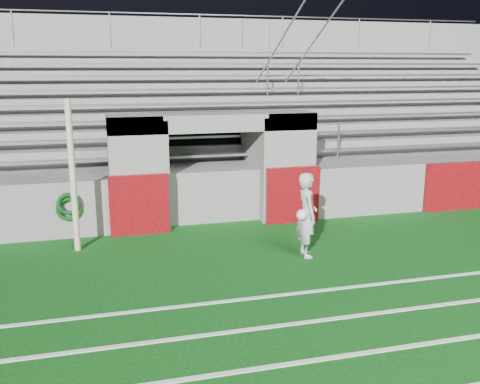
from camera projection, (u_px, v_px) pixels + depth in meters
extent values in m
plane|color=#0B4410|center=(255.00, 274.00, 9.63)|extent=(90.00, 90.00, 0.00)
cylinder|color=beige|center=(73.00, 177.00, 10.55)|extent=(0.13, 0.13, 3.05)
cube|color=white|center=(322.00, 359.00, 6.80)|extent=(28.00, 0.09, 0.01)
cube|color=white|center=(294.00, 324.00, 7.75)|extent=(28.00, 0.09, 0.01)
cube|color=white|center=(272.00, 296.00, 8.69)|extent=(28.00, 0.09, 0.01)
cube|color=slate|center=(136.00, 172.00, 12.17)|extent=(1.20, 1.00, 2.60)
cube|color=slate|center=(285.00, 165.00, 13.08)|extent=(1.20, 1.00, 2.60)
cube|color=black|center=(200.00, 159.00, 14.24)|extent=(2.60, 0.20, 2.50)
cube|color=slate|center=(162.00, 168.00, 12.91)|extent=(0.10, 2.20, 2.50)
cube|color=slate|center=(253.00, 164.00, 13.49)|extent=(0.10, 2.20, 2.50)
cube|color=slate|center=(213.00, 122.00, 12.38)|extent=(4.80, 1.00, 0.40)
cube|color=slate|center=(187.00, 151.00, 16.28)|extent=(26.00, 8.00, 0.20)
cube|color=slate|center=(187.00, 171.00, 16.42)|extent=(26.00, 8.00, 1.05)
cube|color=#58070C|center=(139.00, 205.00, 11.79)|extent=(1.30, 0.15, 1.35)
cube|color=#58070C|center=(293.00, 195.00, 12.70)|extent=(1.30, 0.15, 1.35)
cube|color=#58070C|center=(462.00, 186.00, 13.89)|extent=(2.20, 0.15, 1.25)
cube|color=gray|center=(206.00, 155.00, 13.46)|extent=(23.00, 0.28, 0.06)
cube|color=slate|center=(199.00, 152.00, 14.26)|extent=(24.00, 0.75, 0.38)
cube|color=gray|center=(200.00, 137.00, 14.08)|extent=(23.00, 0.28, 0.06)
cube|color=slate|center=(194.00, 141.00, 14.93)|extent=(24.00, 0.75, 0.76)
cube|color=gray|center=(194.00, 120.00, 14.70)|extent=(23.00, 0.28, 0.06)
cube|color=slate|center=(189.00, 131.00, 15.59)|extent=(24.00, 0.75, 1.14)
cube|color=gray|center=(189.00, 104.00, 15.31)|extent=(23.00, 0.28, 0.06)
cube|color=slate|center=(185.00, 122.00, 16.25)|extent=(24.00, 0.75, 1.52)
cube|color=gray|center=(185.00, 89.00, 15.93)|extent=(23.00, 0.28, 0.06)
cube|color=slate|center=(181.00, 114.00, 16.91)|extent=(24.00, 0.75, 1.90)
cube|color=gray|center=(181.00, 76.00, 16.55)|extent=(23.00, 0.28, 0.06)
cube|color=slate|center=(178.00, 106.00, 17.58)|extent=(24.00, 0.75, 2.28)
cube|color=gray|center=(177.00, 64.00, 17.17)|extent=(23.00, 0.28, 0.06)
cube|color=slate|center=(174.00, 99.00, 18.24)|extent=(24.00, 0.75, 2.66)
cube|color=gray|center=(173.00, 52.00, 17.79)|extent=(23.00, 0.28, 0.06)
cube|color=slate|center=(171.00, 96.00, 18.86)|extent=(26.00, 0.60, 5.29)
cylinder|color=#A5A8AD|center=(303.00, 142.00, 13.76)|extent=(0.05, 0.05, 1.00)
cylinder|color=#A5A8AD|center=(268.00, 80.00, 16.24)|extent=(0.05, 0.05, 1.00)
cylinder|color=#A5A8AD|center=(242.00, 33.00, 18.72)|extent=(0.05, 0.05, 1.00)
cylinder|color=#A5A8AD|center=(268.00, 63.00, 16.13)|extent=(0.05, 6.02, 3.08)
cylinder|color=#A5A8AD|center=(338.00, 141.00, 14.01)|extent=(0.05, 0.05, 1.00)
cylinder|color=#A5A8AD|center=(298.00, 79.00, 16.49)|extent=(0.05, 0.05, 1.00)
cylinder|color=#A5A8AD|center=(269.00, 34.00, 18.97)|extent=(0.05, 0.05, 1.00)
cylinder|color=#A5A8AD|center=(299.00, 63.00, 16.38)|extent=(0.05, 6.02, 3.08)
cylinder|color=#A5A8AD|center=(12.00, 28.00, 16.82)|extent=(0.05, 0.05, 1.10)
cylinder|color=#A5A8AD|center=(110.00, 30.00, 17.57)|extent=(0.05, 0.05, 1.10)
cylinder|color=#A5A8AD|center=(200.00, 31.00, 18.33)|extent=(0.05, 0.05, 1.10)
cylinder|color=#A5A8AD|center=(282.00, 33.00, 19.08)|extent=(0.05, 0.05, 1.10)
cylinder|color=#A5A8AD|center=(359.00, 34.00, 19.83)|extent=(0.05, 0.05, 1.10)
cylinder|color=#A5A8AD|center=(429.00, 35.00, 20.59)|extent=(0.05, 0.05, 1.10)
cylinder|color=#A5A8AD|center=(170.00, 14.00, 17.95)|extent=(24.00, 0.05, 0.05)
imported|color=#A3A8AC|center=(307.00, 215.00, 10.39)|extent=(0.44, 0.64, 1.67)
sphere|color=white|center=(302.00, 215.00, 10.16)|extent=(0.21, 0.21, 0.21)
torus|color=#0D3F0C|center=(69.00, 209.00, 11.43)|extent=(0.55, 0.10, 0.55)
torus|color=#0B3817|center=(69.00, 204.00, 11.35)|extent=(0.50, 0.10, 0.50)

